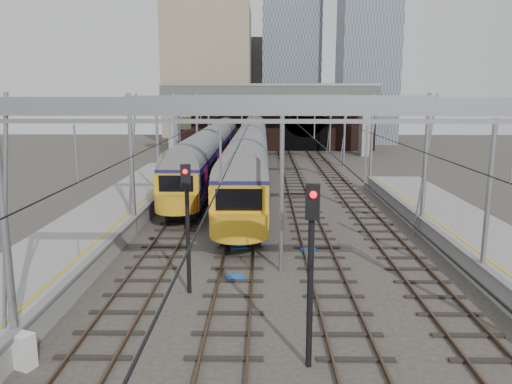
{
  "coord_description": "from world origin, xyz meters",
  "views": [
    {
      "loc": [
        -0.82,
        -19.64,
        7.92
      ],
      "look_at": [
        -1.23,
        8.44,
        2.4
      ],
      "focal_mm": 35.0,
      "sensor_mm": 36.0,
      "label": 1
    }
  ],
  "objects_px": {
    "train_main": "(253,140)",
    "relay_cabinet": "(24,351)",
    "signal_near_centre": "(311,256)",
    "signal_near_left": "(187,214)",
    "train_second": "(215,146)"
  },
  "relations": [
    {
      "from": "train_main",
      "to": "signal_near_left",
      "type": "height_order",
      "value": "signal_near_left"
    },
    {
      "from": "signal_near_left",
      "to": "train_main",
      "type": "bearing_deg",
      "value": 68.25
    },
    {
      "from": "train_second",
      "to": "signal_near_left",
      "type": "bearing_deg",
      "value": -86.32
    },
    {
      "from": "signal_near_left",
      "to": "signal_near_centre",
      "type": "distance_m",
      "value": 7.01
    },
    {
      "from": "signal_near_centre",
      "to": "relay_cabinet",
      "type": "bearing_deg",
      "value": -169.13
    },
    {
      "from": "train_main",
      "to": "relay_cabinet",
      "type": "relative_size",
      "value": 66.12
    },
    {
      "from": "signal_near_centre",
      "to": "train_main",
      "type": "bearing_deg",
      "value": 102.9
    },
    {
      "from": "relay_cabinet",
      "to": "signal_near_centre",
      "type": "bearing_deg",
      "value": 23.13
    },
    {
      "from": "train_second",
      "to": "signal_near_left",
      "type": "distance_m",
      "value": 34.24
    },
    {
      "from": "train_main",
      "to": "train_second",
      "type": "height_order",
      "value": "train_main"
    },
    {
      "from": "signal_near_centre",
      "to": "signal_near_left",
      "type": "bearing_deg",
      "value": 137.96
    },
    {
      "from": "signal_near_left",
      "to": "signal_near_centre",
      "type": "xyz_separation_m",
      "value": [
        4.34,
        -5.51,
        0.13
      ]
    },
    {
      "from": "signal_near_left",
      "to": "relay_cabinet",
      "type": "bearing_deg",
      "value": -144.31
    },
    {
      "from": "signal_near_centre",
      "to": "relay_cabinet",
      "type": "xyz_separation_m",
      "value": [
        -8.34,
        -0.17,
        -2.89
      ]
    },
    {
      "from": "signal_near_centre",
      "to": "relay_cabinet",
      "type": "height_order",
      "value": "signal_near_centre"
    }
  ]
}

